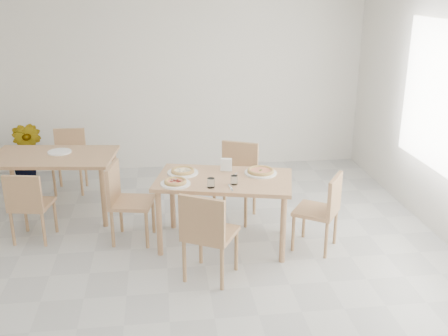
{
  "coord_description": "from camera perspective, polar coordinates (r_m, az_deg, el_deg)",
  "views": [
    {
      "loc": [
        -0.01,
        -4.13,
        2.65
      ],
      "look_at": [
        0.62,
        0.89,
        0.86
      ],
      "focal_mm": 42.0,
      "sensor_mm": 36.0,
      "label": 1
    }
  ],
  "objects": [
    {
      "name": "pizza_margherita",
      "position": [
        5.54,
        4.01,
        -0.3
      ],
      "size": [
        0.36,
        0.36,
        0.03
      ],
      "rotation": [
        0.0,
        0.0,
        0.34
      ],
      "color": "#E7BB6D",
      "rests_on": "plate_margherita"
    },
    {
      "name": "chair_back_s",
      "position": [
        5.92,
        -20.5,
        -3.51
      ],
      "size": [
        0.46,
        0.46,
        0.8
      ],
      "rotation": [
        0.0,
        0.0,
        2.96
      ],
      "color": "tan",
      "rests_on": "ground"
    },
    {
      "name": "tumbler_a",
      "position": [
        5.23,
        1.12,
        -1.32
      ],
      "size": [
        0.07,
        0.07,
        0.09
      ],
      "primitive_type": "cylinder",
      "color": "white",
      "rests_on": "main_table"
    },
    {
      "name": "chair_back_n",
      "position": [
        7.3,
        -16.45,
        1.31
      ],
      "size": [
        0.42,
        0.42,
        0.82
      ],
      "rotation": [
        0.0,
        0.0,
        -0.04
      ],
      "color": "tan",
      "rests_on": "ground"
    },
    {
      "name": "chair_west",
      "position": [
        5.69,
        -10.79,
        -3.12
      ],
      "size": [
        0.5,
        0.5,
        0.86
      ],
      "rotation": [
        0.0,
        0.0,
        1.39
      ],
      "color": "tan",
      "rests_on": "ground"
    },
    {
      "name": "pizza_mushroom",
      "position": [
        5.55,
        -4.52,
        -0.29
      ],
      "size": [
        0.29,
        0.29,
        0.03
      ],
      "rotation": [
        0.0,
        0.0,
        0.17
      ],
      "color": "#E7BB6D",
      "rests_on": "plate_mushroom"
    },
    {
      "name": "tumbler_b",
      "position": [
        5.15,
        -1.43,
        -1.63
      ],
      "size": [
        0.07,
        0.07,
        0.1
      ],
      "primitive_type": "cylinder",
      "color": "white",
      "rests_on": "main_table"
    },
    {
      "name": "chair_east",
      "position": [
        5.49,
        10.77,
        -4.18
      ],
      "size": [
        0.57,
        0.57,
        0.83
      ],
      "rotation": [
        0.0,
        0.0,
        -2.16
      ],
      "color": "tan",
      "rests_on": "ground"
    },
    {
      "name": "plate_empty",
      "position": [
        6.52,
        -17.47,
        1.69
      ],
      "size": [
        0.27,
        0.27,
        0.02
      ],
      "primitive_type": "cylinder",
      "color": "white",
      "rests_on": "second_table"
    },
    {
      "name": "chair_south",
      "position": [
        4.82,
        -1.86,
        -6.83
      ],
      "size": [
        0.59,
        0.59,
        0.89
      ],
      "rotation": [
        0.0,
        0.0,
        2.64
      ],
      "color": "tan",
      "rests_on": "ground"
    },
    {
      "name": "plate_margherita",
      "position": [
        5.55,
        4.01,
        -0.52
      ],
      "size": [
        0.34,
        0.34,
        0.02
      ],
      "primitive_type": "cylinder",
      "color": "white",
      "rests_on": "main_table"
    },
    {
      "name": "plate_mushroom",
      "position": [
        5.55,
        -4.51,
        -0.51
      ],
      "size": [
        0.33,
        0.33,
        0.02
      ],
      "primitive_type": "cylinder",
      "color": "white",
      "rests_on": "main_table"
    },
    {
      "name": "plate_pepperoni",
      "position": [
        5.26,
        -5.31,
        -1.71
      ],
      "size": [
        0.3,
        0.3,
        0.02
      ],
      "primitive_type": "cylinder",
      "color": "white",
      "rests_on": "main_table"
    },
    {
      "name": "fork_b",
      "position": [
        5.49,
        1.15,
        -0.78
      ],
      "size": [
        0.1,
        0.15,
        0.01
      ],
      "primitive_type": "cube",
      "rotation": [
        0.0,
        0.0,
        -0.56
      ],
      "color": "silver",
      "rests_on": "main_table"
    },
    {
      "name": "second_table",
      "position": [
        6.48,
        -18.13,
        0.6
      ],
      "size": [
        1.52,
        0.99,
        0.75
      ],
      "rotation": [
        0.0,
        0.0,
        -0.13
      ],
      "color": "tan",
      "rests_on": "ground"
    },
    {
      "name": "napkin_holder",
      "position": [
        5.58,
        0.24,
        0.3
      ],
      "size": [
        0.14,
        0.09,
        0.14
      ],
      "rotation": [
        0.0,
        0.0,
        -0.22
      ],
      "color": "silver",
      "rests_on": "main_table"
    },
    {
      "name": "potted_plant",
      "position": [
        7.84,
        -20.72,
        1.71
      ],
      "size": [
        0.57,
        0.51,
        0.86
      ],
      "primitive_type": "imported",
      "rotation": [
        0.0,
        0.0,
        -0.31
      ],
      "color": "#276C20",
      "rests_on": "ground"
    },
    {
      "name": "main_table",
      "position": [
        5.44,
        -0.0,
        -2.02
      ],
      "size": [
        1.54,
        1.1,
        0.75
      ],
      "rotation": [
        0.0,
        0.0,
        -0.24
      ],
      "color": "tan",
      "rests_on": "ground"
    },
    {
      "name": "chair_north",
      "position": [
        6.16,
        1.43,
        -0.8
      ],
      "size": [
        0.59,
        0.59,
        0.89
      ],
      "rotation": [
        0.0,
        0.0,
        -0.44
      ],
      "color": "tan",
      "rests_on": "ground"
    },
    {
      "name": "fork_a",
      "position": [
        5.15,
        0.73,
        -2.16
      ],
      "size": [
        0.03,
        0.19,
        0.01
      ],
      "primitive_type": "cube",
      "rotation": [
        0.0,
        0.0,
        0.09
      ],
      "color": "silver",
      "rests_on": "main_table"
    },
    {
      "name": "pizza_pepperoni",
      "position": [
        5.25,
        -5.32,
        -1.47
      ],
      "size": [
        0.26,
        0.26,
        0.03
      ],
      "rotation": [
        0.0,
        0.0,
        -0.14
      ],
      "color": "#E7BB6D",
      "rests_on": "plate_pepperoni"
    }
  ]
}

